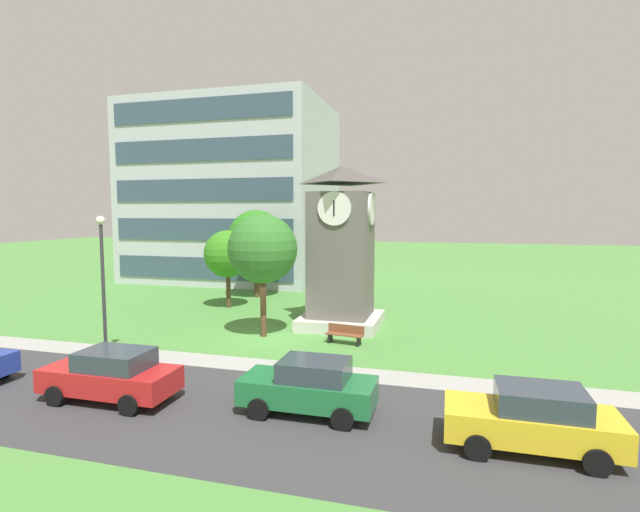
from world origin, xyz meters
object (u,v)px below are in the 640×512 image
(tree_by_building, at_px, (256,239))
(parked_car_red, at_px, (111,375))
(parked_car_green, at_px, (310,386))
(tree_streetside, at_px, (263,249))
(parked_car_yellow, at_px, (533,419))
(clock_tower, at_px, (341,257))
(street_lamp, at_px, (103,272))
(tree_near_tower, at_px, (228,254))
(park_bench, at_px, (345,334))

(tree_by_building, bearing_deg, parked_car_red, -81.05)
(parked_car_red, bearing_deg, parked_car_green, 6.62)
(tree_streetside, distance_m, parked_car_yellow, 14.53)
(clock_tower, bearing_deg, street_lamp, -133.89)
(tree_by_building, distance_m, parked_car_green, 20.97)
(tree_by_building, relative_size, parked_car_red, 1.44)
(tree_by_building, relative_size, tree_near_tower, 1.26)
(tree_by_building, relative_size, parked_car_green, 1.54)
(tree_streetside, relative_size, parked_car_red, 1.38)
(clock_tower, bearing_deg, parked_car_yellow, -56.78)
(park_bench, relative_size, tree_streetside, 0.30)
(tree_near_tower, relative_size, parked_car_red, 1.14)
(parked_car_red, height_order, parked_car_yellow, same)
(parked_car_yellow, bearing_deg, tree_near_tower, 137.04)
(street_lamp, bearing_deg, parked_car_red, -48.03)
(street_lamp, relative_size, tree_streetside, 0.99)
(parked_car_green, height_order, parked_car_yellow, same)
(clock_tower, height_order, parked_car_red, clock_tower)
(tree_streetside, distance_m, tree_by_building, 11.29)
(tree_near_tower, bearing_deg, tree_by_building, 86.75)
(tree_near_tower, height_order, parked_car_yellow, tree_near_tower)
(tree_near_tower, distance_m, parked_car_green, 17.48)
(park_bench, bearing_deg, parked_car_green, -85.41)
(park_bench, distance_m, tree_by_building, 14.29)
(parked_car_red, distance_m, parked_car_green, 6.60)
(parked_car_yellow, bearing_deg, park_bench, 128.70)
(clock_tower, xyz_separation_m, parked_car_yellow, (7.79, -11.90, -2.93))
(tree_streetside, bearing_deg, park_bench, -3.09)
(street_lamp, bearing_deg, park_bench, 29.29)
(parked_car_green, bearing_deg, street_lamp, 164.13)
(street_lamp, height_order, parked_car_green, street_lamp)
(street_lamp, bearing_deg, parked_car_green, -15.87)
(park_bench, bearing_deg, parked_car_red, -124.48)
(parked_car_yellow, bearing_deg, tree_streetside, 141.57)
(clock_tower, height_order, tree_near_tower, clock_tower)
(street_lamp, bearing_deg, tree_near_tower, 90.36)
(clock_tower, bearing_deg, parked_car_green, -81.97)
(tree_streetside, distance_m, tree_near_tower, 7.94)
(tree_near_tower, xyz_separation_m, parked_car_red, (3.24, -14.99, -2.63))
(tree_streetside, bearing_deg, tree_by_building, 114.74)
(parked_car_red, bearing_deg, park_bench, 55.52)
(tree_streetside, distance_m, parked_car_green, 10.06)
(tree_by_building, bearing_deg, street_lamp, -90.59)
(parked_car_red, bearing_deg, street_lamp, 131.97)
(tree_near_tower, bearing_deg, park_bench, -34.80)
(tree_near_tower, bearing_deg, parked_car_yellow, -42.96)
(tree_streetside, xyz_separation_m, tree_by_building, (-4.73, 10.26, -0.09))
(parked_car_red, relative_size, parked_car_green, 1.07)
(tree_streetside, height_order, parked_car_red, tree_streetside)
(tree_by_building, xyz_separation_m, tree_near_tower, (-0.23, -4.11, -0.78))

